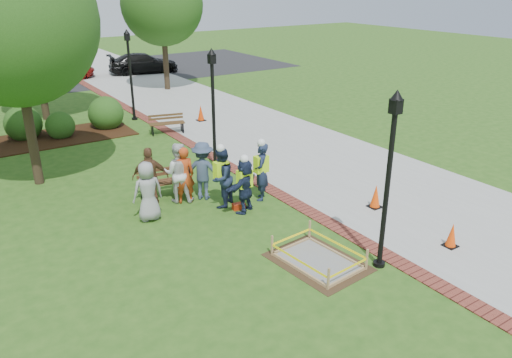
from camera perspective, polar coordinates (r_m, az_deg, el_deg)
ground at (r=13.72m, az=1.05°, el=-5.88°), size 100.00×100.00×0.00m
sidewalk at (r=24.11m, az=-2.72°, el=6.57°), size 6.00×60.00×0.02m
brick_edging at (r=22.68m, az=-9.79°, el=5.28°), size 0.50×60.00×0.03m
mulch_bed at (r=23.20m, az=-22.64°, el=4.27°), size 7.00×3.00×0.05m
parking_lot at (r=38.14m, az=-23.13°, el=10.59°), size 36.00×12.00×0.01m
wet_concrete_pad at (r=12.24m, az=7.11°, el=-8.49°), size 1.90×2.45×0.55m
bench_near at (r=15.90m, az=-10.27°, el=-1.04°), size 1.72×0.81×0.89m
bench_far at (r=22.52m, az=-10.11°, el=5.80°), size 1.61×0.88×0.83m
cone_front at (r=13.71m, az=21.47°, el=-6.06°), size 0.34×0.34×0.66m
cone_back at (r=15.29m, az=13.50°, el=-1.99°), size 0.37×0.37×0.74m
cone_far at (r=24.29m, az=-6.33°, el=7.46°), size 0.39×0.39×0.78m
toolbox at (r=14.89m, az=-1.99°, el=-3.13°), size 0.40×0.26×0.19m
lamp_near at (r=11.43m, az=14.98°, el=1.10°), size 0.28×0.28×4.26m
lamp_mid at (r=17.49m, az=-4.93°, el=8.92°), size 0.28×0.28×4.26m
lamp_far at (r=24.68m, az=-14.21°, el=12.17°), size 0.28×0.28×4.26m
tree_left at (r=17.19m, az=-26.18°, el=15.86°), size 5.12×5.12×7.78m
tree_back at (r=25.86m, az=-24.60°, el=17.87°), size 5.23×5.23×8.02m
tree_right at (r=31.28m, az=-10.70°, el=19.03°), size 4.78×4.78×7.39m
shrub_b at (r=23.69m, az=-24.82°, el=4.22°), size 1.55×1.55×1.55m
shrub_c at (r=23.25m, az=-21.29°, el=4.46°), size 1.22×1.22×1.22m
shrub_d at (r=24.10m, az=-16.60°, el=5.63°), size 1.57×1.57×1.57m
shrub_e at (r=23.97m, az=-24.19°, el=4.51°), size 0.85×0.85×0.85m
casual_person_a at (r=14.27m, az=-12.27°, el=-1.41°), size 0.58×0.39×1.73m
casual_person_b at (r=15.18m, az=-8.25°, el=0.42°), size 0.64×0.49×1.78m
casual_person_c at (r=15.27m, az=-8.91°, el=0.70°), size 0.71×0.63×1.87m
casual_person_d at (r=15.17m, az=-11.97°, el=0.22°), size 0.69×0.59×1.82m
casual_person_e at (r=15.38m, az=-6.07°, el=0.93°), size 0.69×0.68×1.83m
hivis_worker_a at (r=14.44m, az=-1.32°, el=-0.52°), size 0.61×0.53×1.77m
hivis_worker_b at (r=15.23m, az=0.59°, el=1.05°), size 0.64×0.69×1.96m
hivis_worker_c at (r=14.78m, az=-3.99°, el=0.34°), size 0.69×0.63×1.96m
parked_car_b at (r=35.47m, az=-26.76°, el=9.26°), size 2.66×4.91×1.52m
parked_car_c at (r=37.29m, az=-21.71°, el=10.56°), size 2.76×4.87×1.50m
parked_car_d at (r=37.93m, az=-12.65°, el=11.74°), size 2.82×5.02×1.55m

